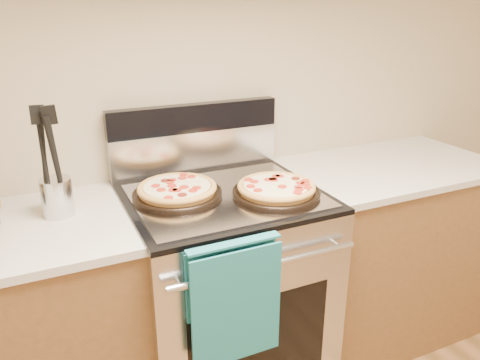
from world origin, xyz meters
name	(u,v)px	position (x,y,z in m)	size (l,w,h in m)	color
wall_back	(190,72)	(0.00, 2.00, 1.35)	(4.00, 4.00, 0.00)	#C0AE8B
range_body	(224,295)	(0.00, 1.65, 0.45)	(0.76, 0.68, 0.90)	#B7B7BC
oven_window	(260,343)	(0.00, 1.31, 0.45)	(0.56, 0.01, 0.40)	black
cooktop	(223,196)	(0.00, 1.65, 0.91)	(0.76, 0.68, 0.02)	black
backsplash_lower	(196,151)	(0.00, 1.96, 1.01)	(0.76, 0.06, 0.18)	silver
backsplash_upper	(195,118)	(0.00, 1.96, 1.16)	(0.76, 0.06, 0.12)	black
oven_handle	(267,265)	(0.00, 1.27, 0.80)	(0.03, 0.03, 0.70)	silver
dish_towel	(234,299)	(-0.12, 1.27, 0.70)	(0.32, 0.05, 0.42)	#18667A
foil_sheet	(226,196)	(0.00, 1.62, 0.92)	(0.70, 0.55, 0.01)	gray
cabinet_right	(381,251)	(0.88, 1.68, 0.44)	(1.00, 0.62, 0.88)	brown
countertop_right	(391,167)	(0.88, 1.68, 0.90)	(1.02, 0.64, 0.03)	#BBB3A7
pepperoni_pizza_back	(177,190)	(-0.17, 1.69, 0.95)	(0.34, 0.34, 0.05)	#BF793A
pepperoni_pizza_front	(276,189)	(0.18, 1.54, 0.95)	(0.34, 0.34, 0.05)	#BF793A
utensil_crock	(57,197)	(-0.60, 1.74, 0.98)	(0.11, 0.11, 0.14)	silver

